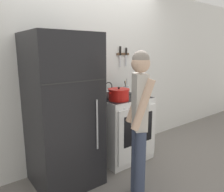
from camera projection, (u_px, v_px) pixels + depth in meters
name	position (u px, v px, depth m)	size (l,w,h in m)	color
ground_plane	(94.00, 155.00, 3.38)	(14.00, 14.00, 0.00)	slate
wall_back	(91.00, 73.00, 3.15)	(10.00, 0.06, 2.55)	silver
refrigerator	(63.00, 112.00, 2.54)	(0.74, 0.74, 1.78)	black
stove_range	(123.00, 128.00, 3.20)	(0.74, 0.66, 0.93)	white
dutch_oven_pot	(119.00, 94.00, 2.92)	(0.33, 0.29, 0.18)	red
tea_kettle	(109.00, 93.00, 3.12)	(0.23, 0.18, 0.22)	silver
utensil_jar	(126.00, 90.00, 3.33)	(0.09, 0.09, 0.24)	silver
person	(139.00, 117.00, 2.26)	(0.36, 0.39, 1.59)	#38425B
wall_knife_strip	(123.00, 54.00, 3.39)	(0.24, 0.03, 0.32)	brown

